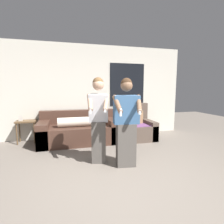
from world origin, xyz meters
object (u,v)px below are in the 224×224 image
Objects in this scene: person_left at (99,119)px; side_table at (26,125)px; armchair at (136,127)px; person_right at (126,123)px; couch at (79,131)px.

side_table is at bearing 133.65° from person_left.
side_table is (-2.99, 0.35, 0.17)m from armchair.
armchair is at bearing -6.70° from side_table.
person_right is (0.46, -0.29, -0.04)m from person_left.
side_table is at bearing 167.70° from couch.
couch is 1.54m from person_left.
person_right reaches higher than couch.
armchair reaches higher than couch.
couch is at bearing 178.10° from armchair.
armchair reaches higher than side_table.
armchair is at bearing 45.01° from person_left.
person_left is (0.27, -1.41, 0.54)m from couch.
couch is 2.76× the size of side_table.
person_right is at bearing -118.63° from armchair.
person_left is (-1.36, -1.36, 0.53)m from armchair.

